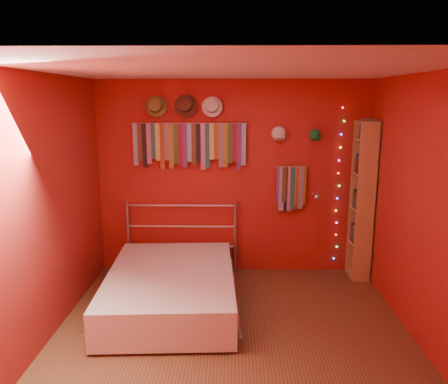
# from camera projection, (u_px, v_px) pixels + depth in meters

# --- Properties ---
(ground) EXTENTS (3.50, 3.50, 0.00)m
(ground) POSITION_uv_depth(u_px,v_px,m) (232.00, 338.00, 4.20)
(ground) COLOR #52381C
(ground) RESTS_ON ground
(back_wall) EXTENTS (3.50, 0.02, 2.50)m
(back_wall) POSITION_uv_depth(u_px,v_px,m) (233.00, 178.00, 5.65)
(back_wall) COLOR maroon
(back_wall) RESTS_ON ground
(right_wall) EXTENTS (0.02, 3.50, 2.50)m
(right_wall) POSITION_uv_depth(u_px,v_px,m) (428.00, 214.00, 3.90)
(right_wall) COLOR maroon
(right_wall) RESTS_ON ground
(left_wall) EXTENTS (0.02, 3.50, 2.50)m
(left_wall) POSITION_uv_depth(u_px,v_px,m) (41.00, 212.00, 3.98)
(left_wall) COLOR maroon
(left_wall) RESTS_ON ground
(ceiling) EXTENTS (3.50, 3.50, 0.02)m
(ceiling) POSITION_uv_depth(u_px,v_px,m) (233.00, 70.00, 3.67)
(ceiling) COLOR white
(ceiling) RESTS_ON back_wall
(tie_rack) EXTENTS (1.45, 0.03, 0.59)m
(tie_rack) POSITION_uv_depth(u_px,v_px,m) (190.00, 143.00, 5.50)
(tie_rack) COLOR #AEAEB3
(tie_rack) RESTS_ON back_wall
(small_tie_rack) EXTENTS (0.40, 0.03, 0.59)m
(small_tie_rack) POSITION_uv_depth(u_px,v_px,m) (291.00, 187.00, 5.59)
(small_tie_rack) COLOR #AEAEB3
(small_tie_rack) RESTS_ON back_wall
(fedora_olive) EXTENTS (0.27, 0.14, 0.26)m
(fedora_olive) POSITION_uv_depth(u_px,v_px,m) (156.00, 106.00, 5.38)
(fedora_olive) COLOR olive
(fedora_olive) RESTS_ON back_wall
(fedora_brown) EXTENTS (0.28, 0.15, 0.28)m
(fedora_brown) POSITION_uv_depth(u_px,v_px,m) (185.00, 105.00, 5.37)
(fedora_brown) COLOR #4B261B
(fedora_brown) RESTS_ON back_wall
(fedora_white) EXTENTS (0.25, 0.14, 0.25)m
(fedora_white) POSITION_uv_depth(u_px,v_px,m) (212.00, 106.00, 5.37)
(fedora_white) COLOR white
(fedora_white) RESTS_ON back_wall
(cap_white) EXTENTS (0.18, 0.23, 0.18)m
(cap_white) POSITION_uv_depth(u_px,v_px,m) (279.00, 134.00, 5.46)
(cap_white) COLOR white
(cap_white) RESTS_ON back_wall
(cap_green) EXTENTS (0.16, 0.20, 0.16)m
(cap_green) POSITION_uv_depth(u_px,v_px,m) (315.00, 135.00, 5.45)
(cap_green) COLOR #1B7B34
(cap_green) RESTS_ON back_wall
(fairy_lights) EXTENTS (0.06, 0.02, 2.00)m
(fairy_lights) POSITION_uv_depth(u_px,v_px,m) (339.00, 186.00, 5.60)
(fairy_lights) COLOR #FF3333
(fairy_lights) RESTS_ON back_wall
(reading_lamp) EXTENTS (0.07, 0.32, 0.09)m
(reading_lamp) POSITION_uv_depth(u_px,v_px,m) (316.00, 196.00, 5.42)
(reading_lamp) COLOR #AEAEB3
(reading_lamp) RESTS_ON back_wall
(bookshelf) EXTENTS (0.25, 0.34, 2.00)m
(bookshelf) POSITION_uv_depth(u_px,v_px,m) (366.00, 200.00, 5.44)
(bookshelf) COLOR tan
(bookshelf) RESTS_ON ground
(bed) EXTENTS (1.55, 2.02, 0.96)m
(bed) POSITION_uv_depth(u_px,v_px,m) (171.00, 288.00, 4.80)
(bed) COLOR #AEAEB3
(bed) RESTS_ON ground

